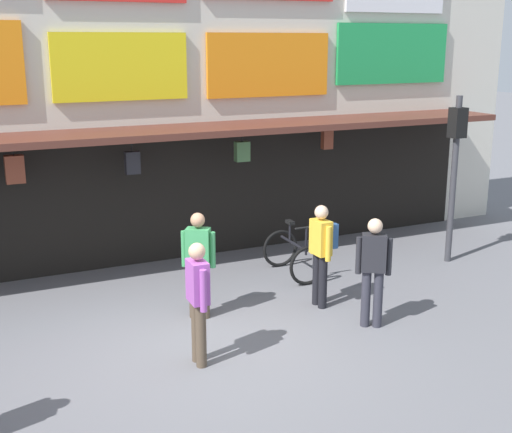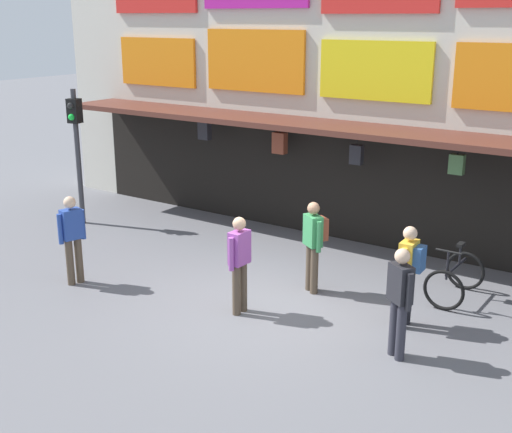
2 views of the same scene
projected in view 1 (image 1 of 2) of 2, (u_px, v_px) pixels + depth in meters
name	position (u px, v px, depth m)	size (l,w,h in m)	color
ground_plane	(205.00, 346.00, 9.57)	(80.00, 80.00, 0.00)	slate
shopfront	(112.00, 53.00, 12.57)	(18.00, 2.60, 8.00)	beige
traffic_light_far	(455.00, 153.00, 12.74)	(0.29, 0.33, 3.20)	#38383D
bicycle_parked	(294.00, 255.00, 12.35)	(0.74, 1.17, 1.05)	black
pedestrian_in_black	(198.00, 297.00, 8.82)	(0.23, 0.53, 1.68)	brown
pedestrian_in_red	(199.00, 257.00, 10.34)	(0.48, 0.47, 1.68)	brown
pedestrian_in_yellow	(322.00, 248.00, 10.79)	(0.36, 0.53, 1.68)	black
pedestrian_in_green	(373.00, 267.00, 10.00)	(0.46, 0.38, 1.68)	#2D2D38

